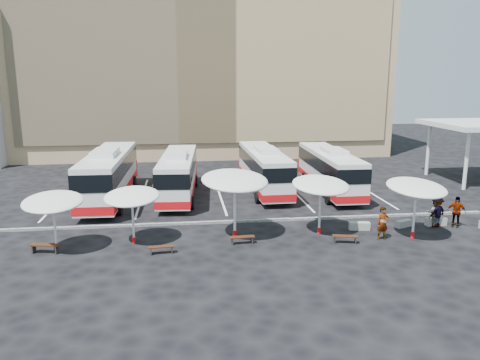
{
  "coord_description": "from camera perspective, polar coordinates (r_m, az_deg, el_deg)",
  "views": [
    {
      "loc": [
        -2.87,
        -27.66,
        9.02
      ],
      "look_at": [
        1.0,
        3.0,
        2.2
      ],
      "focal_mm": 35.0,
      "sensor_mm": 36.0,
      "label": 1
    }
  ],
  "objects": [
    {
      "name": "curb_divider",
      "position": [
        29.69,
        -1.32,
        -5.09
      ],
      "size": [
        34.0,
        0.25,
        0.15
      ],
      "primitive_type": "cube",
      "color": "black",
      "rests_on": "ground"
    },
    {
      "name": "passenger_1",
      "position": [
        31.21,
        22.61,
        -3.75
      ],
      "size": [
        1.0,
        0.9,
        1.67
      ],
      "primitive_type": "imported",
      "rotation": [
        0.0,
        0.0,
        2.73
      ],
      "color": "black",
      "rests_on": "ground"
    },
    {
      "name": "sandstone_building",
      "position": [
        59.71,
        -4.6,
        15.87
      ],
      "size": [
        42.0,
        18.25,
        29.6
      ],
      "color": "tan",
      "rests_on": "ground"
    },
    {
      "name": "wood_bench_1",
      "position": [
        24.94,
        -9.56,
        -8.17
      ],
      "size": [
        1.36,
        0.46,
        0.41
      ],
      "rotation": [
        0.0,
        0.0,
        0.08
      ],
      "color": "black",
      "rests_on": "ground"
    },
    {
      "name": "wood_bench_2",
      "position": [
        25.99,
        0.26,
        -7.11
      ],
      "size": [
        1.4,
        0.46,
        0.42
      ],
      "rotation": [
        0.0,
        0.0,
        0.07
      ],
      "color": "black",
      "rests_on": "ground"
    },
    {
      "name": "ground",
      "position": [
        29.24,
        -1.21,
        -5.53
      ],
      "size": [
        120.0,
        120.0,
        0.0
      ],
      "primitive_type": "plane",
      "color": "black",
      "rests_on": "ground"
    },
    {
      "name": "sunshade_4",
      "position": [
        27.94,
        20.71,
        -0.91
      ],
      "size": [
        4.13,
        4.16,
        3.48
      ],
      "rotation": [
        0.0,
        0.0,
        0.29
      ],
      "color": "silver",
      "rests_on": "ground"
    },
    {
      "name": "bus_1",
      "position": [
        36.12,
        -7.54,
        0.85
      ],
      "size": [
        3.22,
        11.43,
        3.58
      ],
      "rotation": [
        0.0,
        0.0,
        -0.07
      ],
      "color": "silver",
      "rests_on": "ground"
    },
    {
      "name": "bus_2",
      "position": [
        37.67,
        2.93,
        1.48
      ],
      "size": [
        2.84,
        11.54,
        3.65
      ],
      "rotation": [
        0.0,
        0.0,
        0.02
      ],
      "color": "silver",
      "rests_on": "ground"
    },
    {
      "name": "passenger_3",
      "position": [
        31.08,
        22.88,
        -3.6
      ],
      "size": [
        1.4,
        1.1,
        1.91
      ],
      "primitive_type": "imported",
      "rotation": [
        0.0,
        0.0,
        3.51
      ],
      "color": "black",
      "rests_on": "ground"
    },
    {
      "name": "bus_0",
      "position": [
        36.05,
        -15.68,
        0.78
      ],
      "size": [
        3.17,
        12.52,
        3.95
      ],
      "rotation": [
        0.0,
        0.0,
        -0.03
      ],
      "color": "silver",
      "rests_on": "ground"
    },
    {
      "name": "conc_bench_2",
      "position": [
        31.58,
        22.76,
        -4.7
      ],
      "size": [
        1.31,
        0.48,
        0.48
      ],
      "primitive_type": "cube",
      "rotation": [
        0.0,
        0.0,
        0.04
      ],
      "color": "gray",
      "rests_on": "ground"
    },
    {
      "name": "bay_lines",
      "position": [
        36.9,
        -2.52,
        -1.71
      ],
      "size": [
        24.15,
        12.0,
        0.01
      ],
      "color": "white",
      "rests_on": "ground"
    },
    {
      "name": "wood_bench_3",
      "position": [
        26.74,
        12.7,
        -6.84
      ],
      "size": [
        1.45,
        0.69,
        0.43
      ],
      "rotation": [
        0.0,
        0.0,
        -0.23
      ],
      "color": "black",
      "rests_on": "ground"
    },
    {
      "name": "sunshade_3",
      "position": [
        27.28,
        9.81,
        -0.64
      ],
      "size": [
        3.95,
        3.98,
        3.45
      ],
      "rotation": [
        0.0,
        0.0,
        0.22
      ],
      "color": "silver",
      "rests_on": "ground"
    },
    {
      "name": "sunshade_0",
      "position": [
        25.96,
        -21.86,
        -2.51
      ],
      "size": [
        3.23,
        3.27,
        3.21
      ],
      "rotation": [
        0.0,
        0.0,
        0.06
      ],
      "color": "silver",
      "rests_on": "ground"
    },
    {
      "name": "sunshade_2",
      "position": [
        26.14,
        -0.65,
        -0.09
      ],
      "size": [
        4.69,
        4.72,
        3.94
      ],
      "rotation": [
        0.0,
        0.0,
        0.29
      ],
      "color": "silver",
      "rests_on": "ground"
    },
    {
      "name": "conc_bench_0",
      "position": [
        29.25,
        14.35,
        -5.45
      ],
      "size": [
        1.28,
        0.59,
        0.46
      ],
      "primitive_type": "cube",
      "rotation": [
        0.0,
        0.0,
        -0.15
      ],
      "color": "gray",
      "rests_on": "ground"
    },
    {
      "name": "passenger_2",
      "position": [
        31.59,
        24.86,
        -3.52
      ],
      "size": [
        1.19,
        1.04,
        1.92
      ],
      "primitive_type": "imported",
      "rotation": [
        0.0,
        0.0,
        -0.63
      ],
      "color": "black",
      "rests_on": "ground"
    },
    {
      "name": "bus_3",
      "position": [
        37.96,
        10.87,
        1.32
      ],
      "size": [
        2.82,
        11.43,
        3.62
      ],
      "rotation": [
        0.0,
        0.0,
        -0.02
      ],
      "color": "silver",
      "rests_on": "ground"
    },
    {
      "name": "wood_bench_0",
      "position": [
        26.69,
        -22.65,
        -7.47
      ],
      "size": [
        1.63,
        0.71,
        0.48
      ],
      "rotation": [
        0.0,
        0.0,
        -0.19
      ],
      "color": "black",
      "rests_on": "ground"
    },
    {
      "name": "passenger_0",
      "position": [
        27.64,
        16.99,
        -5.07
      ],
      "size": [
        0.76,
        0.56,
        1.92
      ],
      "primitive_type": "imported",
      "rotation": [
        0.0,
        0.0,
        0.15
      ],
      "color": "black",
      "rests_on": "ground"
    },
    {
      "name": "conc_bench_1",
      "position": [
        30.55,
        19.3,
        -5.05
      ],
      "size": [
        1.16,
        0.75,
        0.41
      ],
      "primitive_type": "cube",
      "rotation": [
        0.0,
        0.0,
        0.39
      ],
      "color": "gray",
      "rests_on": "ground"
    },
    {
      "name": "sunshade_1",
      "position": [
        26.06,
        -13.05,
        -1.99
      ],
      "size": [
        3.5,
        3.53,
        3.14
      ],
      "rotation": [
        0.0,
        0.0,
        -0.18
      ],
      "color": "silver",
      "rests_on": "ground"
    }
  ]
}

